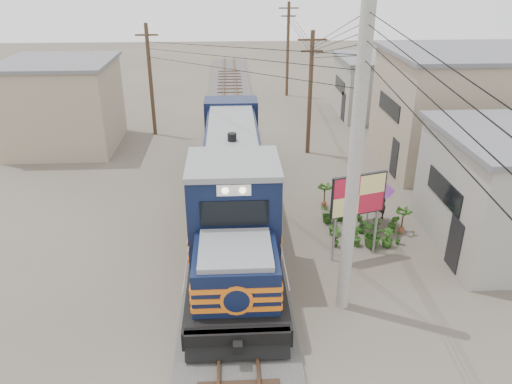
{
  "coord_description": "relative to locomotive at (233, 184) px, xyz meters",
  "views": [
    {
      "loc": [
        -0.07,
        -13.74,
        10.34
      ],
      "look_at": [
        0.88,
        3.82,
        2.2
      ],
      "focal_mm": 35.0,
      "sensor_mm": 36.0,
      "label": 1
    }
  ],
  "objects": [
    {
      "name": "ground",
      "position": [
        0.0,
        -5.52,
        -1.83
      ],
      "size": [
        120.0,
        120.0,
        0.0
      ],
      "primitive_type": "plane",
      "color": "#473F35",
      "rests_on": "ground"
    },
    {
      "name": "ballast",
      "position": [
        0.0,
        4.48,
        -1.75
      ],
      "size": [
        3.6,
        70.0,
        0.16
      ],
      "primitive_type": "cube",
      "color": "#595651",
      "rests_on": "ground"
    },
    {
      "name": "track",
      "position": [
        0.0,
        4.48,
        -1.57
      ],
      "size": [
        1.15,
        70.0,
        0.12
      ],
      "color": "#51331E",
      "rests_on": "ground"
    },
    {
      "name": "locomotive",
      "position": [
        0.0,
        0.0,
        0.0
      ],
      "size": [
        3.14,
        17.08,
        4.23
      ],
      "color": "black",
      "rests_on": "ground"
    },
    {
      "name": "utility_pole_main",
      "position": [
        3.5,
        -6.02,
        3.17
      ],
      "size": [
        0.4,
        0.4,
        10.0
      ],
      "color": "#9E9B93",
      "rests_on": "ground"
    },
    {
      "name": "wooden_pole_mid",
      "position": [
        4.5,
        8.48,
        1.85
      ],
      "size": [
        1.6,
        0.24,
        7.0
      ],
      "color": "#4C3826",
      "rests_on": "ground"
    },
    {
      "name": "wooden_pole_far",
      "position": [
        4.8,
        22.48,
        2.11
      ],
      "size": [
        1.6,
        0.24,
        7.5
      ],
      "color": "#4C3826",
      "rests_on": "ground"
    },
    {
      "name": "wooden_pole_left",
      "position": [
        -5.0,
        12.48,
        1.85
      ],
      "size": [
        1.6,
        0.24,
        7.0
      ],
      "color": "#4C3826",
      "rests_on": "ground"
    },
    {
      "name": "power_lines",
      "position": [
        -0.14,
        2.97,
        5.74
      ],
      "size": [
        9.65,
        19.0,
        3.3
      ],
      "color": "black",
      "rests_on": "ground"
    },
    {
      "name": "shophouse_mid",
      "position": [
        12.5,
        6.48,
        1.28
      ],
      "size": [
        8.4,
        7.35,
        6.2
      ],
      "color": "gray",
      "rests_on": "ground"
    },
    {
      "name": "shophouse_back",
      "position": [
        11.0,
        16.48,
        0.28
      ],
      "size": [
        6.3,
        6.3,
        4.2
      ],
      "color": "gray",
      "rests_on": "ground"
    },
    {
      "name": "shophouse_left",
      "position": [
        -10.0,
        10.48,
        0.78
      ],
      "size": [
        6.3,
        6.3,
        5.2
      ],
      "color": "gray",
      "rests_on": "ground"
    },
    {
      "name": "billboard",
      "position": [
        4.56,
        -3.04,
        0.69
      ],
      "size": [
        2.14,
        0.77,
        3.41
      ],
      "rotation": [
        0.0,
        0.0,
        0.3
      ],
      "color": "#99999E",
      "rests_on": "ground"
    },
    {
      "name": "market_umbrella",
      "position": [
        5.7,
        -0.68,
        0.15
      ],
      "size": [
        2.46,
        2.46,
        2.25
      ],
      "rotation": [
        0.0,
        0.0,
        -0.24
      ],
      "color": "black",
      "rests_on": "ground"
    },
    {
      "name": "vendor",
      "position": [
        6.41,
        -0.08,
        -1.02
      ],
      "size": [
        0.68,
        0.54,
        1.62
      ],
      "primitive_type": "imported",
      "rotation": [
        0.0,
        0.0,
        3.44
      ],
      "color": "black",
      "rests_on": "ground"
    },
    {
      "name": "plant_nursery",
      "position": [
        5.12,
        -1.54,
        -1.37
      ],
      "size": [
        3.29,
        3.32,
        1.1
      ],
      "color": "#254C15",
      "rests_on": "ground"
    }
  ]
}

